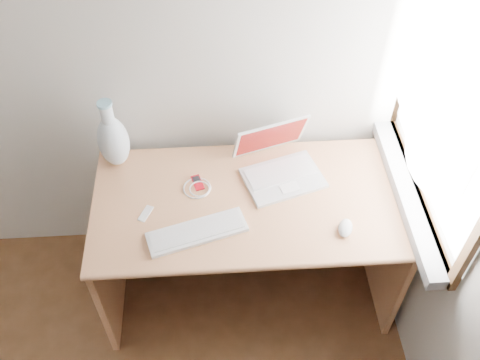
{
  "coord_description": "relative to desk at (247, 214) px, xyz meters",
  "views": [
    {
      "loc": [
        0.84,
        -0.21,
        2.63
      ],
      "look_at": [
        0.94,
        1.35,
        0.88
      ],
      "focal_mm": 40.0,
      "sensor_mm": 36.0,
      "label": 1
    }
  ],
  "objects": [
    {
      "name": "laptop",
      "position": [
        0.17,
        0.07,
        0.27
      ],
      "size": [
        0.41,
        0.39,
        0.24
      ],
      "rotation": [
        0.0,
        0.0,
        0.3
      ],
      "color": "silver",
      "rests_on": "desk"
    },
    {
      "name": "remote",
      "position": [
        -0.47,
        -0.14,
        0.22
      ],
      "size": [
        0.07,
        0.1,
        0.01
      ],
      "primitive_type": "cube",
      "rotation": [
        0.0,
        0.0,
        -0.44
      ],
      "color": "white",
      "rests_on": "desk"
    },
    {
      "name": "cable_coil",
      "position": [
        -0.24,
        -0.0,
        0.22
      ],
      "size": [
        0.17,
        0.17,
        0.01
      ],
      "primitive_type": "torus",
      "rotation": [
        0.0,
        0.0,
        -0.33
      ],
      "color": "white",
      "rests_on": "desk"
    },
    {
      "name": "mouse",
      "position": [
        0.4,
        -0.29,
        0.24
      ],
      "size": [
        0.09,
        0.12,
        0.04
      ],
      "primitive_type": "ellipsoid",
      "rotation": [
        0.0,
        0.0,
        -0.35
      ],
      "color": "silver",
      "rests_on": "desk"
    },
    {
      "name": "external_keyboard",
      "position": [
        -0.24,
        -0.26,
        0.23
      ],
      "size": [
        0.45,
        0.25,
        0.02
      ],
      "rotation": [
        0.0,
        0.0,
        0.28
      ],
      "color": "white",
      "rests_on": "desk"
    },
    {
      "name": "desk",
      "position": [
        0.0,
        0.0,
        0.0
      ],
      "size": [
        1.43,
        0.71,
        0.76
      ],
      "color": "tan",
      "rests_on": "floor"
    },
    {
      "name": "vase",
      "position": [
        -0.61,
        0.19,
        0.37
      ],
      "size": [
        0.15,
        0.15,
        0.37
      ],
      "color": "white",
      "rests_on": "desk"
    },
    {
      "name": "window",
      "position": [
        0.74,
        -0.12,
        0.74
      ],
      "size": [
        0.11,
        0.99,
        1.1
      ],
      "color": "white",
      "rests_on": "right_wall"
    },
    {
      "name": "ipod",
      "position": [
        -0.23,
        0.03,
        0.22
      ],
      "size": [
        0.07,
        0.1,
        0.01
      ],
      "rotation": [
        0.0,
        0.0,
        0.29
      ],
      "color": "#B50C1A",
      "rests_on": "desk"
    },
    {
      "name": "back_wall",
      "position": [
        -0.98,
        0.33,
        0.76
      ],
      "size": [
        3.5,
        0.04,
        2.6
      ],
      "primitive_type": "cube",
      "color": "beige",
      "rests_on": "floor"
    }
  ]
}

